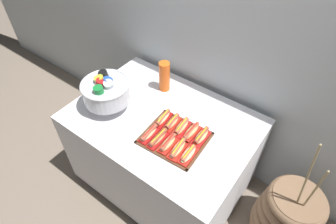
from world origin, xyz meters
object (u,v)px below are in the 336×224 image
object	(u,v)px
hot_dog_8	(191,132)
floor_vase	(287,216)
hot_dog_1	(158,138)
hot_dog_6	(172,123)
punch_bowl	(106,91)
hot_dog_9	(201,137)
hot_dog_0	(149,134)
cup_stack	(164,76)
hot_dog_4	(188,154)
serving_tray	(175,138)
hot_dog_2	(168,144)
hot_dog_7	(181,127)
buffet_table	(163,150)
hot_dog_3	(178,149)
hot_dog_5	(163,119)

from	to	relation	value
hot_dog_8	floor_vase	bearing A→B (deg)	12.69
hot_dog_1	hot_dog_6	bearing A→B (deg)	93.12
hot_dog_6	punch_bowl	bearing A→B (deg)	-166.09
floor_vase	hot_dog_9	bearing A→B (deg)	-166.30
hot_dog_0	cup_stack	bearing A→B (deg)	115.31
hot_dog_4	hot_dog_6	size ratio (longest dim) A/B	1.01
serving_tray	hot_dog_8	xyz separation A→B (m)	(0.07, 0.09, 0.03)
hot_dog_4	cup_stack	size ratio (longest dim) A/B	0.68
hot_dog_2	floor_vase	bearing A→B (deg)	22.35
hot_dog_6	hot_dog_9	world-z (taller)	hot_dog_9
hot_dog_9	cup_stack	bearing A→B (deg)	151.59
serving_tray	hot_dog_7	size ratio (longest dim) A/B	2.34
buffet_table	serving_tray	distance (m)	0.43
hot_dog_7	hot_dog_8	world-z (taller)	hot_dog_7
serving_tray	hot_dog_3	distance (m)	0.12
hot_dog_0	hot_dog_7	bearing A→B (deg)	50.85
hot_dog_3	hot_dog_8	xyz separation A→B (m)	(-0.01, 0.16, 0.00)
hot_dog_1	punch_bowl	world-z (taller)	punch_bowl
hot_dog_1	hot_dog_8	size ratio (longest dim) A/B	1.03
buffet_table	cup_stack	xyz separation A→B (m)	(-0.18, 0.27, 0.50)
hot_dog_0	punch_bowl	size ratio (longest dim) A/B	0.49
hot_dog_7	hot_dog_5	bearing A→B (deg)	-176.88
hot_dog_6	hot_dog_3	bearing A→B (deg)	-44.60
floor_vase	hot_dog_4	bearing A→B (deg)	-153.90
buffet_table	hot_dog_8	distance (m)	0.48
punch_bowl	hot_dog_1	bearing A→B (deg)	-5.06
floor_vase	hot_dog_1	bearing A→B (deg)	-159.11
serving_tray	hot_dog_1	size ratio (longest dim) A/B	2.36
cup_stack	hot_dog_4	bearing A→B (deg)	-40.42
hot_dog_4	hot_dog_9	size ratio (longest dim) A/B	1.02
hot_dog_3	punch_bowl	xyz separation A→B (m)	(-0.65, 0.04, 0.12)
hot_dog_4	punch_bowl	size ratio (longest dim) A/B	0.49
buffet_table	hot_dog_4	xyz separation A→B (m)	(0.33, -0.17, 0.41)
hot_dog_5	hot_dog_7	distance (m)	0.15
hot_dog_4	hot_dog_8	distance (m)	0.18
hot_dog_2	hot_dog_5	bearing A→B (deg)	135.40
floor_vase	hot_dog_2	size ratio (longest dim) A/B	6.77
hot_dog_8	hot_dog_9	bearing A→B (deg)	3.12
floor_vase	hot_dog_7	xyz separation A→B (m)	(-0.84, -0.18, 0.57)
floor_vase	hot_dog_7	size ratio (longest dim) A/B	6.13
buffet_table	hot_dog_6	xyz separation A→B (m)	(0.10, -0.02, 0.41)
floor_vase	hot_dog_5	world-z (taller)	floor_vase
serving_tray	hot_dog_0	size ratio (longest dim) A/B	2.51
serving_tray	punch_bowl	distance (m)	0.59
hot_dog_1	hot_dog_6	xyz separation A→B (m)	(-0.01, 0.16, 0.00)
cup_stack	floor_vase	bearing A→B (deg)	-5.07
hot_dog_8	hot_dog_9	world-z (taller)	hot_dog_9
hot_dog_7	hot_dog_1	bearing A→B (deg)	-111.32
hot_dog_4	hot_dog_6	distance (m)	0.28
hot_dog_0	hot_dog_6	world-z (taller)	hot_dog_6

